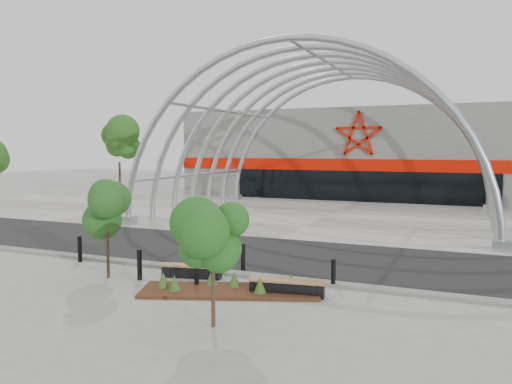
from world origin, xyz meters
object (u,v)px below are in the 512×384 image
at_px(bench_0, 192,271).
at_px(bollard_2, 243,257).
at_px(street_tree_0, 107,208).
at_px(street_tree_1, 213,237).
at_px(bench_1, 287,288).

height_order(bench_0, bollard_2, bollard_2).
distance_m(street_tree_0, bollard_2, 5.17).
relative_size(street_tree_0, street_tree_1, 1.08).
xyz_separation_m(street_tree_1, bench_1, (0.81, 3.29, -2.06)).
xyz_separation_m(street_tree_0, street_tree_1, (5.62, -2.79, -0.18)).
distance_m(street_tree_0, bench_0, 3.67).
bearing_deg(bollard_2, street_tree_0, -144.72).
bearing_deg(bench_0, bench_1, -10.30).
height_order(bench_0, bench_1, bench_1).
bearing_deg(bench_1, bench_0, 169.70).
distance_m(bench_1, bollard_2, 3.40).
bearing_deg(bench_1, street_tree_0, -175.60).
bearing_deg(street_tree_1, bollard_2, 107.08).
bearing_deg(street_tree_0, bench_1, 4.40).
xyz_separation_m(bench_0, bench_1, (3.78, -0.69, 0.02)).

